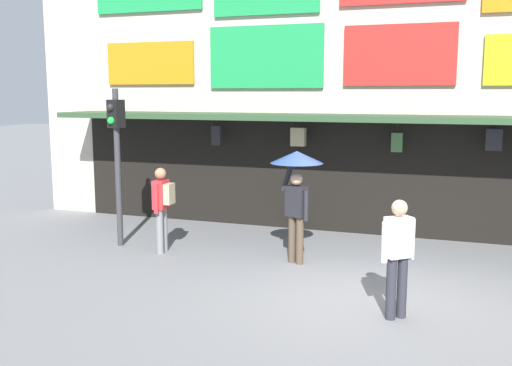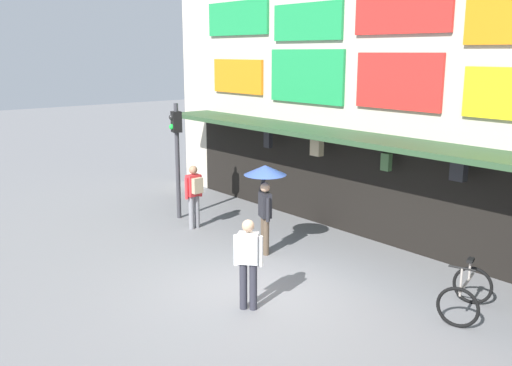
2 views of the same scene
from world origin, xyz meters
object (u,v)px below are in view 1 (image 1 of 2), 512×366
Objects in this scene: pedestrian_in_red at (162,203)px; pedestrian_in_blue at (398,252)px; pedestrian_with_umbrella at (297,175)px; traffic_light_near at (117,142)px.

pedestrian_in_red is 5.08m from pedestrian_in_blue.
pedestrian_with_umbrella is 1.24× the size of pedestrian_in_blue.
pedestrian_in_red is 0.81× the size of pedestrian_with_umbrella.
pedestrian_in_red is at bearing 157.39° from pedestrian_in_blue.
traffic_light_near reaches higher than pedestrian_in_blue.
pedestrian_in_blue is (4.69, -1.95, -0.04)m from pedestrian_in_red.
pedestrian_in_red is at bearing -176.45° from pedestrian_with_umbrella.
traffic_light_near reaches higher than pedestrian_in_red.
traffic_light_near reaches higher than pedestrian_with_umbrella.
pedestrian_with_umbrella is at bearing -0.40° from traffic_light_near.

